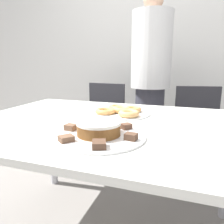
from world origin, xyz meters
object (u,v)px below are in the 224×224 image
(office_chair_right, at_px, (199,140))
(plate_donuts, at_px, (121,113))
(office_chair_left, at_px, (101,130))
(plate_cake, at_px, (99,136))
(napkin, at_px, (212,127))
(person_standing, at_px, (150,83))
(frosted_cake, at_px, (99,128))

(office_chair_right, xyz_separation_m, plate_donuts, (-0.51, -0.72, 0.37))
(office_chair_left, xyz_separation_m, plate_cake, (0.46, -1.17, 0.37))
(plate_donuts, xyz_separation_m, napkin, (0.50, -0.14, -0.00))
(person_standing, xyz_separation_m, napkin, (0.46, -0.94, -0.12))
(office_chair_right, xyz_separation_m, plate_cake, (-0.48, -1.17, 0.37))
(person_standing, bearing_deg, plate_donuts, -93.16)
(office_chair_right, distance_m, frosted_cake, 1.32)
(office_chair_left, distance_m, office_chair_right, 0.94)
(office_chair_left, relative_size, frosted_cake, 4.62)
(office_chair_left, xyz_separation_m, napkin, (0.94, -0.87, 0.36))
(napkin, bearing_deg, office_chair_right, 89.68)
(office_chair_left, height_order, frosted_cake, office_chair_left)
(plate_donuts, relative_size, frosted_cake, 1.89)
(office_chair_right, bearing_deg, frosted_cake, -125.96)
(frosted_cake, bearing_deg, plate_donuts, 94.43)
(plate_cake, height_order, napkin, plate_cake)
(office_chair_left, distance_m, napkin, 1.33)
(office_chair_left, relative_size, plate_donuts, 2.44)
(office_chair_right, xyz_separation_m, frosted_cake, (-0.48, -1.17, 0.40))
(plate_donuts, bearing_deg, plate_cake, -85.57)
(office_chair_right, distance_m, plate_donuts, 0.96)
(plate_cake, bearing_deg, person_standing, 89.53)
(person_standing, height_order, plate_cake, person_standing)
(office_chair_left, height_order, office_chair_right, same)
(frosted_cake, relative_size, napkin, 1.13)
(napkin, bearing_deg, office_chair_left, 137.22)
(office_chair_right, bearing_deg, office_chair_left, 166.12)
(office_chair_right, bearing_deg, plate_cake, -125.96)
(person_standing, relative_size, plate_cake, 4.25)
(plate_cake, distance_m, frosted_cake, 0.03)
(office_chair_right, height_order, plate_donuts, office_chair_right)
(person_standing, xyz_separation_m, plate_donuts, (-0.04, -0.80, -0.12))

